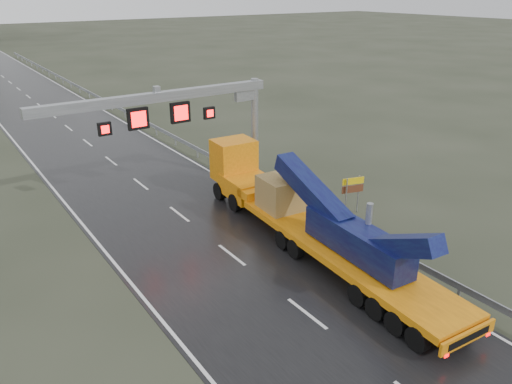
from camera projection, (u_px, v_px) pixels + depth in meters
ground at (378, 370)px, 17.97m from camera, size 400.00×400.00×0.00m
road at (69, 128)px, 48.43m from camera, size 11.00×200.00×0.02m
guardrail at (170, 135)px, 43.74m from camera, size 0.20×140.00×1.40m
sign_gantry at (190, 112)px, 30.62m from camera, size 14.90×1.20×7.42m
heavy_haul_truck at (294, 207)px, 26.92m from camera, size 4.09×19.40×4.52m
exit_sign_pair at (353, 188)px, 29.56m from camera, size 1.36×0.44×2.40m
striped_barrier at (253, 181)px, 33.78m from camera, size 0.69×0.37×1.17m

